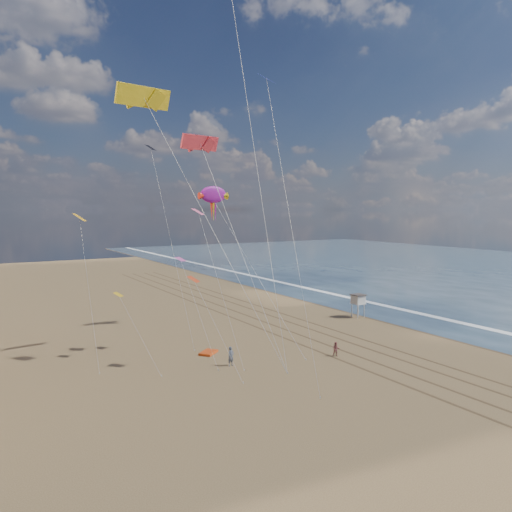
# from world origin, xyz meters

# --- Properties ---
(ground) EXTENTS (260.00, 260.00, 0.00)m
(ground) POSITION_xyz_m (0.00, 0.00, 0.00)
(ground) COLOR brown
(ground) RESTS_ON ground
(wet_sand) EXTENTS (260.00, 260.00, 0.00)m
(wet_sand) POSITION_xyz_m (19.00, 40.00, 0.00)
(wet_sand) COLOR #42301E
(wet_sand) RESTS_ON ground
(foam) EXTENTS (260.00, 260.00, 0.00)m
(foam) POSITION_xyz_m (23.20, 40.00, 0.00)
(foam) COLOR white
(foam) RESTS_ON ground
(tracks) EXTENTS (7.68, 120.00, 0.01)m
(tracks) POSITION_xyz_m (2.55, 30.00, 0.01)
(tracks) COLOR brown
(tracks) RESTS_ON ground
(lifeguard_stand) EXTENTS (1.77, 1.77, 3.20)m
(lifeguard_stand) POSITION_xyz_m (13.88, 27.90, 2.46)
(lifeguard_stand) COLOR silver
(lifeguard_stand) RESTS_ON ground
(grounded_kite) EXTENTS (2.41, 2.31, 0.23)m
(grounded_kite) POSITION_xyz_m (-11.46, 22.58, 0.12)
(grounded_kite) COLOR #DF4612
(grounded_kite) RESTS_ON ground
(show_kite) EXTENTS (4.01, 9.63, 24.25)m
(show_kite) POSITION_xyz_m (-5.23, 33.89, 16.67)
(show_kite) COLOR #971796
(show_kite) RESTS_ON ground
(kite_flyer_a) EXTENTS (0.77, 0.59, 1.87)m
(kite_flyer_a) POSITION_xyz_m (-11.36, 17.83, 0.93)
(kite_flyer_a) COLOR #515969
(kite_flyer_a) RESTS_ON ground
(kite_flyer_b) EXTENTS (0.91, 0.85, 1.49)m
(kite_flyer_b) POSITION_xyz_m (-0.74, 15.08, 0.75)
(kite_flyer_b) COLOR #9B504F
(kite_flyer_b) RESTS_ON ground
(parafoils) EXTENTS (13.38, 3.91, 22.01)m
(parafoils) POSITION_xyz_m (-12.80, 24.03, 31.17)
(parafoils) COLOR black
(parafoils) RESTS_ON ground
(small_kites) EXTENTS (16.37, 16.31, 21.08)m
(small_kites) POSITION_xyz_m (-14.21, 23.98, 16.47)
(small_kites) COLOR #2322B6
(small_kites) RESTS_ON ground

